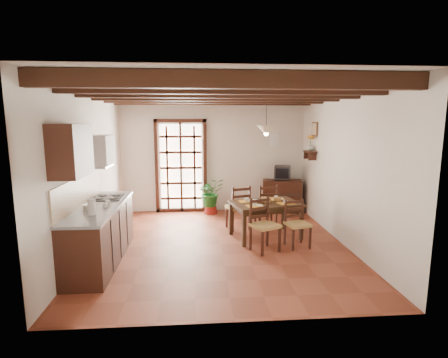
{
  "coord_description": "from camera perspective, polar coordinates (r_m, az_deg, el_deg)",
  "views": [
    {
      "loc": [
        -0.39,
        -6.09,
        2.24
      ],
      "look_at": [
        0.1,
        0.4,
        1.15
      ],
      "focal_mm": 28.0,
      "sensor_mm": 36.0,
      "label": 1
    }
  ],
  "objects": [
    {
      "name": "ground_plane",
      "position": [
        6.5,
        -0.62,
        -10.66
      ],
      "size": [
        5.0,
        5.0,
        0.0
      ],
      "primitive_type": "plane",
      "color": "brown"
    },
    {
      "name": "room_shell",
      "position": [
        6.11,
        -0.65,
        5.53
      ],
      "size": [
        4.52,
        5.02,
        2.81
      ],
      "color": "silver",
      "rests_on": "ground_plane"
    },
    {
      "name": "ceiling_beams",
      "position": [
        6.11,
        -0.67,
        13.73
      ],
      "size": [
        4.5,
        4.34,
        0.2
      ],
      "color": "black",
      "rests_on": "room_shell"
    },
    {
      "name": "french_door",
      "position": [
        8.61,
        -7.03,
        2.35
      ],
      "size": [
        1.26,
        0.11,
        2.32
      ],
      "color": "white",
      "rests_on": "ground_plane"
    },
    {
      "name": "kitchen_counter",
      "position": [
        5.97,
        -19.51,
        -8.26
      ],
      "size": [
        0.64,
        2.25,
        1.38
      ],
      "color": "black",
      "rests_on": "ground_plane"
    },
    {
      "name": "upper_cabinet",
      "position": [
        5.09,
        -23.71,
        4.31
      ],
      "size": [
        0.35,
        0.8,
        0.7
      ],
      "primitive_type": "cube",
      "color": "black",
      "rests_on": "room_shell"
    },
    {
      "name": "range_hood",
      "position": [
        6.28,
        -19.69,
        4.34
      ],
      "size": [
        0.38,
        0.6,
        0.54
      ],
      "color": "white",
      "rests_on": "room_shell"
    },
    {
      "name": "counter_items",
      "position": [
        5.93,
        -19.54,
        -3.52
      ],
      "size": [
        0.5,
        1.43,
        0.25
      ],
      "color": "black",
      "rests_on": "kitchen_counter"
    },
    {
      "name": "dining_table",
      "position": [
        6.77,
        6.82,
        -4.53
      ],
      "size": [
        1.44,
        1.11,
        0.69
      ],
      "rotation": [
        0.0,
        0.0,
        0.25
      ],
      "color": "#311E10",
      "rests_on": "ground_plane"
    },
    {
      "name": "chair_near_left",
      "position": [
        6.16,
        6.62,
        -9.01
      ],
      "size": [
        0.56,
        0.55,
        0.92
      ],
      "rotation": [
        0.0,
        0.0,
        0.46
      ],
      "color": "#AE8C4A",
      "rests_on": "ground_plane"
    },
    {
      "name": "chair_near_right",
      "position": [
        6.46,
        11.85,
        -8.51
      ],
      "size": [
        0.46,
        0.45,
        0.84
      ],
      "rotation": [
        0.0,
        0.0,
        0.22
      ],
      "color": "#AE8C4A",
      "rests_on": "ground_plane"
    },
    {
      "name": "chair_far_left",
      "position": [
        7.31,
        2.32,
        -5.94
      ],
      "size": [
        0.53,
        0.51,
        0.93
      ],
      "rotation": [
        0.0,
        0.0,
        3.43
      ],
      "color": "#AE8C4A",
      "rests_on": "ground_plane"
    },
    {
      "name": "chair_far_right",
      "position": [
        7.55,
        6.86,
        -5.53
      ],
      "size": [
        0.47,
        0.45,
        0.92
      ],
      "rotation": [
        0.0,
        0.0,
        3.25
      ],
      "color": "#AE8C4A",
      "rests_on": "ground_plane"
    },
    {
      "name": "table_setting",
      "position": [
        6.76,
        6.83,
        -4.02
      ],
      "size": [
        0.93,
        0.62,
        0.09
      ],
      "rotation": [
        0.0,
        0.0,
        0.25
      ],
      "color": "orange",
      "rests_on": "dining_table"
    },
    {
      "name": "table_bowl",
      "position": [
        6.7,
        4.91,
        -3.65
      ],
      "size": [
        0.27,
        0.27,
        0.05
      ],
      "primitive_type": "imported",
      "rotation": [
        0.0,
        0.0,
        -0.29
      ],
      "color": "white",
      "rests_on": "dining_table"
    },
    {
      "name": "sideboard",
      "position": [
        8.76,
        9.43,
        -2.75
      ],
      "size": [
        1.0,
        0.57,
        0.8
      ],
      "primitive_type": "cube",
      "rotation": [
        0.0,
        0.0,
        -0.17
      ],
      "color": "black",
      "rests_on": "ground_plane"
    },
    {
      "name": "crt_tv",
      "position": [
        8.65,
        9.54,
        1.06
      ],
      "size": [
        0.46,
        0.45,
        0.33
      ],
      "rotation": [
        0.0,
        0.0,
        -0.3
      ],
      "color": "black",
      "rests_on": "sideboard"
    },
    {
      "name": "fuse_box",
      "position": [
        8.79,
        8.15,
        6.23
      ],
      "size": [
        0.25,
        0.03,
        0.32
      ],
      "primitive_type": "cube",
      "color": "white",
      "rests_on": "room_shell"
    },
    {
      "name": "plant_pot",
      "position": [
        8.55,
        -2.18,
        -4.91
      ],
      "size": [
        0.33,
        0.33,
        0.2
      ],
      "primitive_type": "cone",
      "color": "maroon",
      "rests_on": "ground_plane"
    },
    {
      "name": "potted_plant",
      "position": [
        8.45,
        -2.2,
        -1.89
      ],
      "size": [
        1.96,
        1.82,
        1.79
      ],
      "primitive_type": "imported",
      "rotation": [
        0.0,
        0.0,
        0.32
      ],
      "color": "#144C19",
      "rests_on": "ground_plane"
    },
    {
      "name": "wall_shelf",
      "position": [
        8.13,
        13.87,
        4.09
      ],
      "size": [
        0.2,
        0.42,
        0.2
      ],
      "color": "black",
      "rests_on": "room_shell"
    },
    {
      "name": "shelf_vase",
      "position": [
        8.11,
        13.91,
        5.07
      ],
      "size": [
        0.15,
        0.15,
        0.15
      ],
      "primitive_type": "imported",
      "color": "#B2BFB2",
      "rests_on": "wall_shelf"
    },
    {
      "name": "shelf_flowers",
      "position": [
        8.1,
        13.97,
        6.53
      ],
      "size": [
        0.14,
        0.14,
        0.36
      ],
      "color": "orange",
      "rests_on": "shelf_vase"
    },
    {
      "name": "framed_picture",
      "position": [
        8.12,
        14.59,
        7.87
      ],
      "size": [
        0.03,
        0.32,
        0.32
      ],
      "color": "brown",
      "rests_on": "room_shell"
    },
    {
      "name": "pendant_lamp",
      "position": [
        6.67,
        6.91,
        8.06
      ],
      "size": [
        0.36,
        0.36,
        0.84
      ],
      "color": "black",
      "rests_on": "room_shell"
    }
  ]
}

